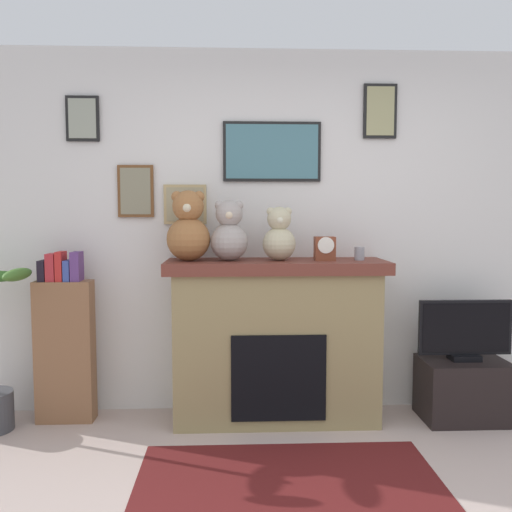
{
  "coord_description": "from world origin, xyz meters",
  "views": [
    {
      "loc": [
        -0.51,
        -1.99,
        1.45
      ],
      "look_at": [
        -0.35,
        1.71,
        1.15
      ],
      "focal_mm": 38.08,
      "sensor_mm": 36.0,
      "label": 1
    }
  ],
  "objects_px": {
    "mantel_clock": "(325,248)",
    "teddy_bear_cream": "(279,236)",
    "fireplace": "(276,340)",
    "television": "(465,331)",
    "bookshelf": "(65,344)",
    "tv_stand": "(463,390)",
    "candle_jar": "(359,254)",
    "teddy_bear_tan": "(229,233)",
    "teddy_bear_grey": "(188,229)"
  },
  "relations": [
    {
      "from": "tv_stand",
      "to": "teddy_bear_cream",
      "type": "xyz_separation_m",
      "value": [
        -1.29,
        0.04,
        1.07
      ]
    },
    {
      "from": "television",
      "to": "mantel_clock",
      "type": "height_order",
      "value": "mantel_clock"
    },
    {
      "from": "television",
      "to": "teddy_bear_grey",
      "type": "distance_m",
      "value": 2.03
    },
    {
      "from": "fireplace",
      "to": "teddy_bear_grey",
      "type": "height_order",
      "value": "teddy_bear_grey"
    },
    {
      "from": "candle_jar",
      "to": "teddy_bear_tan",
      "type": "relative_size",
      "value": 0.22
    },
    {
      "from": "teddy_bear_grey",
      "to": "teddy_bear_cream",
      "type": "bearing_deg",
      "value": 0.01
    },
    {
      "from": "tv_stand",
      "to": "candle_jar",
      "type": "relative_size",
      "value": 6.4
    },
    {
      "from": "bookshelf",
      "to": "tv_stand",
      "type": "distance_m",
      "value": 2.78
    },
    {
      "from": "television",
      "to": "candle_jar",
      "type": "distance_m",
      "value": 0.91
    },
    {
      "from": "candle_jar",
      "to": "mantel_clock",
      "type": "distance_m",
      "value": 0.24
    },
    {
      "from": "candle_jar",
      "to": "teddy_bear_tan",
      "type": "xyz_separation_m",
      "value": [
        -0.89,
        -0.0,
        0.14
      ]
    },
    {
      "from": "bookshelf",
      "to": "television",
      "type": "bearing_deg",
      "value": -2.1
    },
    {
      "from": "mantel_clock",
      "to": "teddy_bear_grey",
      "type": "distance_m",
      "value": 0.94
    },
    {
      "from": "teddy_bear_tan",
      "to": "teddy_bear_grey",
      "type": "bearing_deg",
      "value": -179.98
    },
    {
      "from": "mantel_clock",
      "to": "teddy_bear_cream",
      "type": "relative_size",
      "value": 0.44
    },
    {
      "from": "fireplace",
      "to": "mantel_clock",
      "type": "distance_m",
      "value": 0.72
    },
    {
      "from": "bookshelf",
      "to": "mantel_clock",
      "type": "height_order",
      "value": "mantel_clock"
    },
    {
      "from": "teddy_bear_tan",
      "to": "bookshelf",
      "type": "bearing_deg",
      "value": 177.21
    },
    {
      "from": "tv_stand",
      "to": "mantel_clock",
      "type": "xyz_separation_m",
      "value": [
        -0.98,
        0.04,
        0.99
      ]
    },
    {
      "from": "teddy_bear_grey",
      "to": "teddy_bear_cream",
      "type": "xyz_separation_m",
      "value": [
        0.61,
        0.0,
        -0.05
      ]
    },
    {
      "from": "fireplace",
      "to": "teddy_bear_cream",
      "type": "height_order",
      "value": "teddy_bear_cream"
    },
    {
      "from": "bookshelf",
      "to": "teddy_bear_cream",
      "type": "height_order",
      "value": "teddy_bear_cream"
    },
    {
      "from": "television",
      "to": "teddy_bear_cream",
      "type": "height_order",
      "value": "teddy_bear_cream"
    },
    {
      "from": "tv_stand",
      "to": "teddy_bear_grey",
      "type": "relative_size",
      "value": 1.22
    },
    {
      "from": "fireplace",
      "to": "tv_stand",
      "type": "height_order",
      "value": "fireplace"
    },
    {
      "from": "television",
      "to": "bookshelf",
      "type": "bearing_deg",
      "value": 177.9
    },
    {
      "from": "fireplace",
      "to": "television",
      "type": "bearing_deg",
      "value": -2.82
    },
    {
      "from": "bookshelf",
      "to": "tv_stand",
      "type": "relative_size",
      "value": 2.04
    },
    {
      "from": "teddy_bear_tan",
      "to": "television",
      "type": "bearing_deg",
      "value": -1.63
    },
    {
      "from": "teddy_bear_grey",
      "to": "fireplace",
      "type": "bearing_deg",
      "value": 1.76
    },
    {
      "from": "mantel_clock",
      "to": "teddy_bear_tan",
      "type": "distance_m",
      "value": 0.66
    },
    {
      "from": "television",
      "to": "mantel_clock",
      "type": "distance_m",
      "value": 1.13
    },
    {
      "from": "teddy_bear_grey",
      "to": "bookshelf",
      "type": "bearing_deg",
      "value": 176.32
    },
    {
      "from": "teddy_bear_tan",
      "to": "teddy_bear_cream",
      "type": "distance_m",
      "value": 0.34
    },
    {
      "from": "bookshelf",
      "to": "teddy_bear_grey",
      "type": "bearing_deg",
      "value": -3.68
    },
    {
      "from": "bookshelf",
      "to": "teddy_bear_cream",
      "type": "xyz_separation_m",
      "value": [
        1.47,
        -0.06,
        0.74
      ]
    },
    {
      "from": "tv_stand",
      "to": "teddy_bear_tan",
      "type": "height_order",
      "value": "teddy_bear_tan"
    },
    {
      "from": "candle_jar",
      "to": "fireplace",
      "type": "bearing_deg",
      "value": 178.22
    },
    {
      "from": "bookshelf",
      "to": "candle_jar",
      "type": "distance_m",
      "value": 2.12
    },
    {
      "from": "fireplace",
      "to": "teddy_bear_grey",
      "type": "bearing_deg",
      "value": -178.24
    },
    {
      "from": "bookshelf",
      "to": "teddy_bear_grey",
      "type": "xyz_separation_m",
      "value": [
        0.86,
        -0.06,
        0.79
      ]
    },
    {
      "from": "television",
      "to": "mantel_clock",
      "type": "bearing_deg",
      "value": 177.36
    },
    {
      "from": "candle_jar",
      "to": "television",
      "type": "bearing_deg",
      "value": -3.64
    },
    {
      "from": "television",
      "to": "fireplace",
      "type": "bearing_deg",
      "value": 177.18
    },
    {
      "from": "tv_stand",
      "to": "teddy_bear_tan",
      "type": "relative_size",
      "value": 1.41
    },
    {
      "from": "fireplace",
      "to": "television",
      "type": "height_order",
      "value": "fireplace"
    },
    {
      "from": "fireplace",
      "to": "mantel_clock",
      "type": "bearing_deg",
      "value": -3.36
    },
    {
      "from": "teddy_bear_grey",
      "to": "teddy_bear_tan",
      "type": "distance_m",
      "value": 0.28
    },
    {
      "from": "mantel_clock",
      "to": "teddy_bear_tan",
      "type": "bearing_deg",
      "value": 179.9
    },
    {
      "from": "tv_stand",
      "to": "teddy_bear_cream",
      "type": "distance_m",
      "value": 1.68
    }
  ]
}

